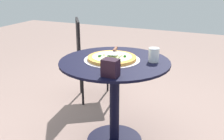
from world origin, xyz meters
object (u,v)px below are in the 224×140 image
object	(u,v)px
pizza_server	(114,51)
patio_chair_near	(88,54)
pizza_on_tray	(112,58)
patio_table	(115,86)
drinking_cup	(154,55)
napkin_dispenser	(111,68)

from	to	relation	value
pizza_server	patio_chair_near	xyz separation A→B (m)	(-0.59, -0.57, -0.24)
pizza_on_tray	patio_table	bearing A→B (deg)	67.96
patio_table	pizza_on_tray	size ratio (longest dim) A/B	1.96
pizza_on_tray	pizza_server	distance (m)	0.08
patio_table	drinking_cup	bearing A→B (deg)	109.39
drinking_cup	napkin_dispenser	distance (m)	0.45
pizza_server	napkin_dispenser	distance (m)	0.42
patio_table	drinking_cup	size ratio (longest dim) A/B	8.05
pizza_server	drinking_cup	xyz separation A→B (m)	(-0.02, 0.32, 0.00)
patio_table	napkin_dispenser	world-z (taller)	napkin_dispenser
patio_table	pizza_on_tray	distance (m)	0.22
napkin_dispenser	patio_chair_near	bearing A→B (deg)	128.38
pizza_on_tray	pizza_server	world-z (taller)	pizza_server
patio_table	pizza_server	bearing A→B (deg)	-153.43
pizza_server	patio_chair_near	size ratio (longest dim) A/B	0.24
patio_table	pizza_server	world-z (taller)	pizza_server
pizza_server	pizza_on_tray	bearing A→B (deg)	9.39
pizza_server	drinking_cup	size ratio (longest dim) A/B	2.03
pizza_on_tray	drinking_cup	size ratio (longest dim) A/B	4.11
pizza_on_tray	napkin_dispenser	size ratio (longest dim) A/B	3.79
drinking_cup	napkin_dispenser	xyz separation A→B (m)	(0.42, -0.17, 0.00)
patio_table	pizza_on_tray	world-z (taller)	pizza_on_tray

